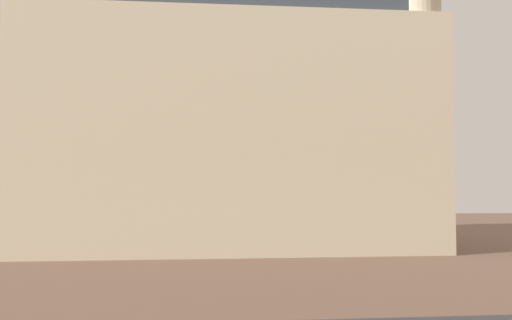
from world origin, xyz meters
The scene contains 1 object.
landmark_building centered at (0.50, 30.68, 9.36)m, with size 25.33×11.33×35.35m.
Camera 1 is at (-1.35, -4.28, 3.98)m, focal length 37.94 mm.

